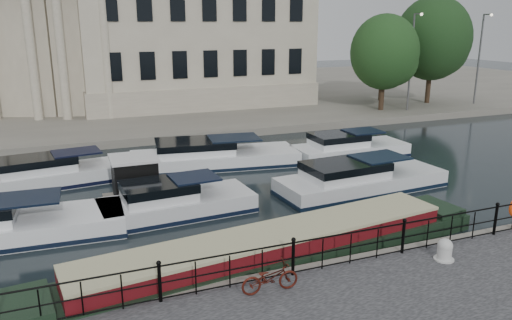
{
  "coord_description": "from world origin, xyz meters",
  "views": [
    {
      "loc": [
        -6.06,
        -14.44,
        7.91
      ],
      "look_at": [
        0.5,
        2.0,
        3.0
      ],
      "focal_mm": 35.0,
      "sensor_mm": 36.0,
      "label": 1
    }
  ],
  "objects_px": {
    "narrowboat": "(272,255)",
    "harbour_hut": "(135,181)",
    "bicycle": "(270,278)",
    "mooring_bollard": "(445,250)"
  },
  "relations": [
    {
      "from": "mooring_bollard",
      "to": "narrowboat",
      "type": "xyz_separation_m",
      "value": [
        -4.85,
        2.67,
        -0.52
      ]
    },
    {
      "from": "mooring_bollard",
      "to": "bicycle",
      "type": "bearing_deg",
      "value": 177.51
    },
    {
      "from": "mooring_bollard",
      "to": "harbour_hut",
      "type": "distance_m",
      "value": 13.4
    },
    {
      "from": "narrowboat",
      "to": "harbour_hut",
      "type": "height_order",
      "value": "harbour_hut"
    },
    {
      "from": "bicycle",
      "to": "narrowboat",
      "type": "bearing_deg",
      "value": -22.46
    },
    {
      "from": "mooring_bollard",
      "to": "narrowboat",
      "type": "height_order",
      "value": "mooring_bollard"
    },
    {
      "from": "narrowboat",
      "to": "harbour_hut",
      "type": "bearing_deg",
      "value": 105.7
    },
    {
      "from": "narrowboat",
      "to": "harbour_hut",
      "type": "distance_m",
      "value": 8.65
    },
    {
      "from": "bicycle",
      "to": "mooring_bollard",
      "type": "height_order",
      "value": "bicycle"
    },
    {
      "from": "mooring_bollard",
      "to": "harbour_hut",
      "type": "xyz_separation_m",
      "value": [
        -8.13,
        10.65,
        0.07
      ]
    }
  ]
}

